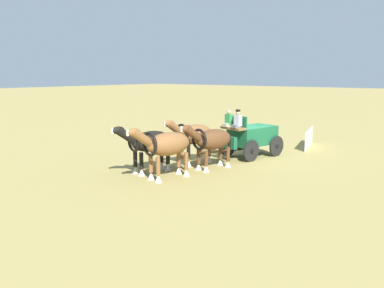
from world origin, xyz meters
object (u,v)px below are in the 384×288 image
(show_wagon, at_px, (250,136))
(draft_horse_lead_off, at_px, (149,143))
(draft_horse_rear_off, at_px, (194,136))
(draft_horse_lead_near, at_px, (166,146))
(draft_horse_rear_near, at_px, (211,141))

(show_wagon, relative_size, draft_horse_lead_off, 1.80)
(draft_horse_rear_off, relative_size, draft_horse_lead_near, 0.95)
(show_wagon, height_order, draft_horse_lead_off, show_wagon)
(draft_horse_lead_off, bearing_deg, draft_horse_lead_near, 77.82)
(draft_horse_rear_near, height_order, draft_horse_lead_off, draft_horse_lead_off)
(show_wagon, xyz_separation_m, draft_horse_lead_off, (5.74, -1.96, 0.24))
(show_wagon, xyz_separation_m, draft_horse_rear_off, (3.19, -1.39, 0.29))
(draft_horse_lead_near, bearing_deg, draft_horse_rear_near, 167.30)
(show_wagon, distance_m, draft_horse_lead_off, 6.07)
(draft_horse_lead_near, relative_size, draft_horse_lead_off, 1.02)
(draft_horse_rear_near, height_order, draft_horse_rear_off, draft_horse_rear_off)
(draft_horse_rear_off, height_order, draft_horse_lead_off, draft_horse_rear_off)
(show_wagon, height_order, draft_horse_lead_near, show_wagon)
(draft_horse_rear_near, relative_size, draft_horse_lead_off, 0.98)
(draft_horse_rear_off, distance_m, draft_horse_lead_near, 2.90)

